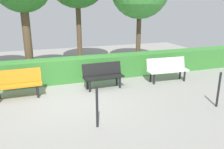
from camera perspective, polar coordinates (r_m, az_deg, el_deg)
ground_plane at (r=7.20m, az=-9.82°, el=-5.87°), size 17.39×17.39×0.00m
bench_white at (r=8.82m, az=13.37°, el=1.47°), size 1.56×0.54×0.86m
bench_black at (r=7.86m, az=-2.22°, el=0.01°), size 1.38×0.51×0.86m
bench_orange at (r=7.59m, az=-22.21°, el=-1.87°), size 1.41×0.49×0.86m
hedge_row at (r=8.91m, az=-4.61°, el=1.68°), size 13.39×0.70×0.86m
railing_post_near at (r=7.03m, az=24.70°, el=-3.43°), size 0.06×0.06×1.00m
railing_post_mid at (r=5.36m, az=-3.68°, el=-8.01°), size 0.06×0.06×1.00m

